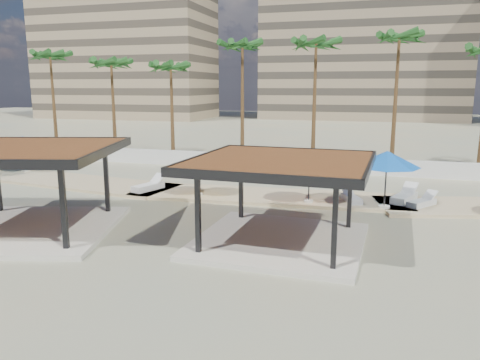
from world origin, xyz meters
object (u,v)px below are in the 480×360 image
(pavilion_central, at_px, (280,193))
(pavilion_west, at_px, (25,181))
(umbrella_c, at_px, (309,163))
(lounger_b, at_px, (404,197))
(lounger_c, at_px, (351,198))
(lounger_d, at_px, (422,202))
(lounger_a, at_px, (149,186))

(pavilion_central, bearing_deg, pavilion_west, -169.38)
(pavilion_west, relative_size, umbrella_c, 2.62)
(umbrella_c, bearing_deg, lounger_b, 19.20)
(pavilion_west, relative_size, lounger_c, 4.68)
(lounger_b, bearing_deg, pavilion_west, 142.58)
(pavilion_west, bearing_deg, lounger_b, 15.95)
(lounger_c, relative_size, lounger_d, 1.03)
(pavilion_west, relative_size, lounger_d, 4.82)
(pavilion_west, height_order, umbrella_c, pavilion_west)
(pavilion_west, distance_m, lounger_c, 16.22)
(umbrella_c, height_order, lounger_b, umbrella_c)
(lounger_a, bearing_deg, lounger_d, -70.40)
(pavilion_central, height_order, umbrella_c, pavilion_central)
(lounger_b, bearing_deg, lounger_c, 128.56)
(pavilion_west, height_order, lounger_b, pavilion_west)
(umbrella_c, distance_m, lounger_b, 5.59)
(umbrella_c, bearing_deg, pavilion_west, -143.68)
(lounger_d, bearing_deg, pavilion_central, 178.10)
(lounger_c, bearing_deg, pavilion_central, 138.37)
(pavilion_central, height_order, pavilion_west, pavilion_west)
(umbrella_c, xyz_separation_m, lounger_d, (5.80, 0.93, -1.96))
(lounger_a, height_order, lounger_d, lounger_a)
(umbrella_c, xyz_separation_m, lounger_a, (-9.69, 0.29, -1.93))
(lounger_b, distance_m, lounger_c, 2.89)
(umbrella_c, height_order, lounger_a, umbrella_c)
(pavilion_central, relative_size, lounger_c, 3.63)
(umbrella_c, relative_size, lounger_c, 1.79)
(lounger_a, bearing_deg, lounger_b, -67.17)
(lounger_a, distance_m, lounger_b, 14.72)
(pavilion_west, height_order, lounger_d, pavilion_west)
(pavilion_west, distance_m, lounger_a, 8.79)
(umbrella_c, bearing_deg, lounger_a, 178.31)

